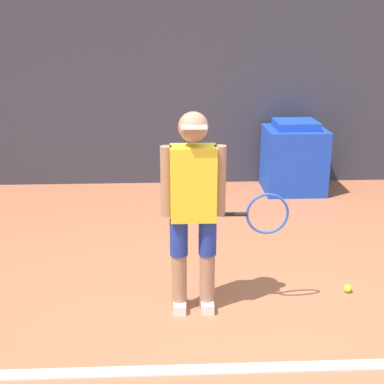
% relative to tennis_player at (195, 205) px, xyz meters
% --- Properties ---
extents(ground_plane, '(24.00, 24.00, 0.00)m').
position_rel_tennis_player_xyz_m(ground_plane, '(0.31, -0.36, -0.87)').
color(ground_plane, '#B76642').
extents(back_wall, '(24.00, 0.10, 3.14)m').
position_rel_tennis_player_xyz_m(back_wall, '(0.31, 3.49, 0.70)').
color(back_wall, '#383842').
rests_on(back_wall, ground_plane).
extents(court_baseline, '(21.60, 0.10, 0.01)m').
position_rel_tennis_player_xyz_m(court_baseline, '(0.31, -0.79, -0.87)').
color(court_baseline, white).
rests_on(court_baseline, ground_plane).
extents(tennis_player, '(0.97, 0.28, 1.58)m').
position_rel_tennis_player_xyz_m(tennis_player, '(0.00, 0.00, 0.00)').
color(tennis_player, '#A37556').
rests_on(tennis_player, ground_plane).
extents(tennis_ball, '(0.07, 0.07, 0.07)m').
position_rel_tennis_player_xyz_m(tennis_ball, '(1.31, 0.20, -0.84)').
color(tennis_ball, '#D1E533').
rests_on(tennis_ball, ground_plane).
extents(covered_chair, '(0.77, 0.74, 0.94)m').
position_rel_tennis_player_xyz_m(covered_chair, '(1.46, 3.02, -0.43)').
color(covered_chair, blue).
rests_on(covered_chair, ground_plane).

